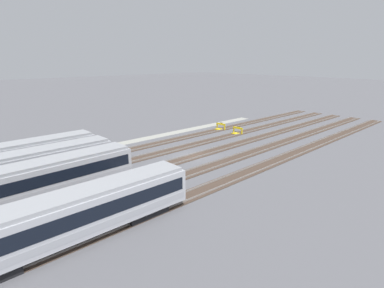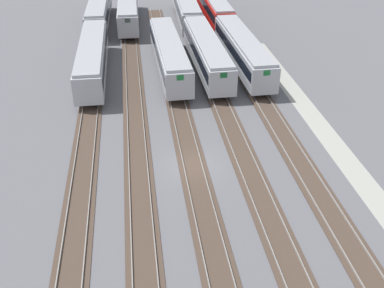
{
  "view_description": "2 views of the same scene",
  "coord_description": "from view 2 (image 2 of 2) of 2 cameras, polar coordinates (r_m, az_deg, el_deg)",
  "views": [
    {
      "loc": [
        25.94,
        27.63,
        12.38
      ],
      "look_at": [
        0.36,
        0.0,
        1.8
      ],
      "focal_mm": 28.0,
      "sensor_mm": 36.0,
      "label": 1
    },
    {
      "loc": [
        -28.68,
        3.98,
        19.99
      ],
      "look_at": [
        0.36,
        0.0,
        1.8
      ],
      "focal_mm": 42.0,
      "sensor_mm": 36.0,
      "label": 2
    }
  ],
  "objects": [
    {
      "name": "subway_car_front_row_right_inner",
      "position": [
        69.8,
        -0.78,
        16.91
      ],
      "size": [
        18.06,
        3.21,
        3.7
      ],
      "color": "#ADAFB7",
      "rests_on": "ground"
    },
    {
      "name": "subway_car_back_row_rightmost",
      "position": [
        70.51,
        2.77,
        17.04
      ],
      "size": [
        18.01,
        2.89,
        3.7
      ],
      "color": "red",
      "rests_on": "ground"
    },
    {
      "name": "subway_car_front_row_centre",
      "position": [
        51.84,
        1.88,
        11.54
      ],
      "size": [
        18.04,
        3.11,
        3.7
      ],
      "color": "#ADAFB7",
      "rests_on": "ground"
    },
    {
      "name": "subway_car_back_row_centre",
      "position": [
        51.37,
        -12.52,
        10.61
      ],
      "size": [
        18.01,
        2.89,
        3.7
      ],
      "color": "#ADAFB7",
      "rests_on": "ground"
    },
    {
      "name": "subway_car_front_row_left_inner",
      "position": [
        52.67,
        6.47,
        11.69
      ],
      "size": [
        18.05,
        3.2,
        3.7
      ],
      "color": "#ADAFB7",
      "rests_on": "ground"
    },
    {
      "name": "rail_track_middle",
      "position": [
        35.16,
        0.08,
        -2.74
      ],
      "size": [
        90.0,
        2.24,
        0.21
      ],
      "color": "#47382D",
      "rests_on": "ground"
    },
    {
      "name": "subway_car_back_row_leftmost",
      "position": [
        51.33,
        -2.91,
        11.31
      ],
      "size": [
        18.06,
        3.27,
        3.7
      ],
      "color": "#ADAFB7",
      "rests_on": "ground"
    },
    {
      "name": "rail_track_farthest",
      "position": [
        35.22,
        -13.72,
        -3.72
      ],
      "size": [
        90.0,
        2.23,
        0.21
      ],
      "color": "#47382D",
      "rests_on": "ground"
    },
    {
      "name": "subway_car_front_row_rightmost",
      "position": [
        69.6,
        -11.72,
        16.25
      ],
      "size": [
        18.06,
        3.24,
        3.7
      ],
      "color": "#ADAFB7",
      "rests_on": "ground"
    },
    {
      "name": "service_walkway",
      "position": [
        38.55,
        18.46,
        -1.24
      ],
      "size": [
        54.0,
        2.0,
        0.01
      ],
      "primitive_type": "cube",
      "color": "#9E9E93",
      "rests_on": "ground"
    },
    {
      "name": "rail_track_nearest",
      "position": [
        37.09,
        13.15,
        -1.66
      ],
      "size": [
        90.0,
        2.23,
        0.21
      ],
      "color": "#47382D",
      "rests_on": "ground"
    },
    {
      "name": "rail_track_far_inner",
      "position": [
        34.94,
        -6.82,
        -3.26
      ],
      "size": [
        90.0,
        2.23,
        0.21
      ],
      "color": "#47382D",
      "rests_on": "ground"
    },
    {
      "name": "ground_plane",
      "position": [
        35.19,
        0.08,
        -2.8
      ],
      "size": [
        400.0,
        400.0,
        0.0
      ],
      "primitive_type": "plane",
      "color": "#5B5B60"
    },
    {
      "name": "rail_track_near_inner",
      "position": [
        35.89,
        6.79,
        -2.2
      ],
      "size": [
        90.0,
        2.23,
        0.21
      ],
      "color": "#47382D",
      "rests_on": "ground"
    },
    {
      "name": "subway_car_front_row_leftmost",
      "position": [
        69.45,
        -8.11,
        16.54
      ],
      "size": [
        18.04,
        3.12,
        3.7
      ],
      "color": "#ADAFB7",
      "rests_on": "ground"
    }
  ]
}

